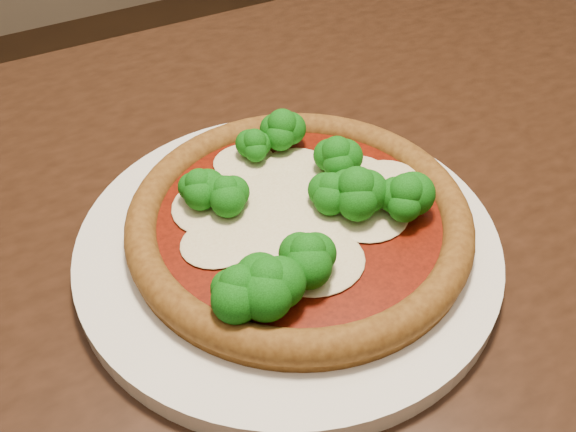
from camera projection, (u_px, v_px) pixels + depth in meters
dining_table at (313, 277)px, 0.62m from camera, size 1.35×0.77×0.75m
plate at (288, 245)px, 0.50m from camera, size 0.33×0.33×0.02m
pizza at (301, 214)px, 0.49m from camera, size 0.27×0.27×0.06m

